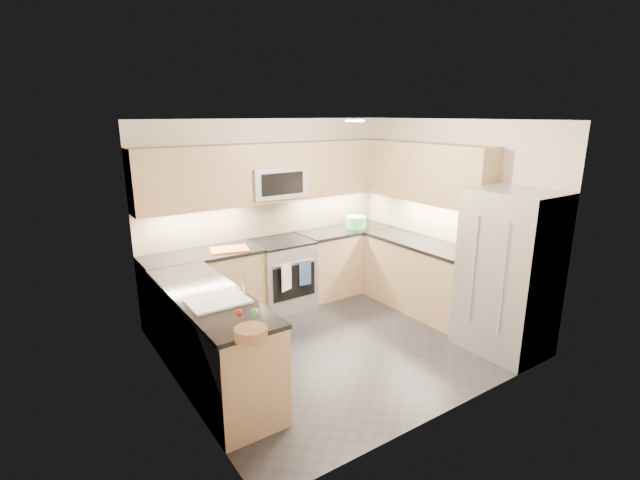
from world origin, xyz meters
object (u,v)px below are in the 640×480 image
Objects in this scene: refrigerator at (509,273)px; utensil_bowl at (356,222)px; fruit_basket at (251,333)px; microwave at (275,182)px; gas_range at (282,274)px; cutting_board at (229,249)px.

utensil_bowl is at bearing 94.88° from refrigerator.
refrigerator is 6.02× the size of utensil_bowl.
utensil_bowl reaches higher than fruit_basket.
refrigerator is at bearing -60.38° from microwave.
refrigerator is 2.41m from utensil_bowl.
gas_range is 1.25m from microwave.
fruit_basket reaches higher than gas_range.
microwave reaches higher than fruit_basket.
microwave reaches higher than refrigerator.
cutting_board is (-2.20, 2.39, 0.05)m from refrigerator.
cutting_board is (-0.75, -0.04, 0.49)m from gas_range.
refrigerator is 3.25m from cutting_board.
refrigerator reaches higher than cutting_board.
utensil_bowl is at bearing -6.77° from microwave.
microwave is at bearing 119.62° from refrigerator.
gas_range is at bearing 2.94° from cutting_board.
utensil_bowl is at bearing 39.24° from fruit_basket.
fruit_basket is (-1.56, -2.32, 0.53)m from gas_range.
utensil_bowl is 3.63m from fruit_basket.
microwave is 3.08× the size of fruit_basket.
gas_range is at bearing 120.88° from refrigerator.
microwave is at bearing 12.27° from cutting_board.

